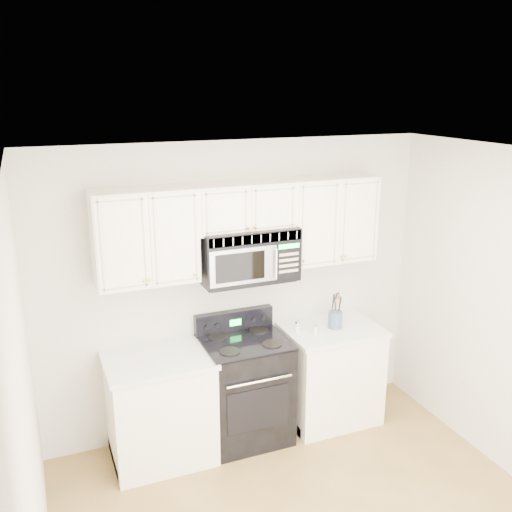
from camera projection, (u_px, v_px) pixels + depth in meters
room at (336, 378)px, 3.50m from camera, size 3.51×3.51×2.61m
base_cabinet_left at (161, 412)px, 4.73m from camera, size 0.86×0.65×0.92m
base_cabinet_right at (330, 376)px, 5.31m from camera, size 0.86×0.65×0.92m
range at (245, 388)px, 5.00m from camera, size 0.72×0.66×1.11m
upper_cabinets at (243, 223)px, 4.72m from camera, size 2.44×0.37×0.75m
microwave at (247, 254)px, 4.77m from camera, size 0.81×0.46×0.45m
utensil_crock at (335, 319)px, 5.14m from camera, size 0.13×0.13×0.34m
shaker_salt at (315, 330)px, 5.00m from camera, size 0.04×0.04×0.09m
shaker_pepper at (297, 326)px, 5.06m from camera, size 0.04×0.04×0.10m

